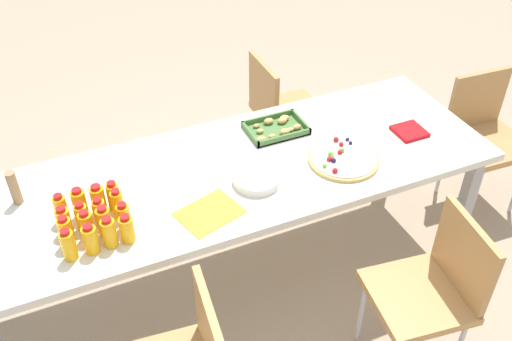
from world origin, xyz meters
The scene contains 27 objects.
ground_plane centered at (0.00, 0.00, 0.00)m, with size 12.00×12.00×0.00m, color tan.
party_table centered at (0.00, 0.00, 0.69)m, with size 2.52×0.85×0.75m.
chair_far_right centered at (0.61, 0.76, 0.50)m, with size 0.40×0.40×0.83m.
chair_end centered at (1.61, 0.04, 0.50)m, with size 0.42×0.42×0.83m.
chair_near_right centered at (0.59, -0.80, 0.50)m, with size 0.45×0.45×0.83m.
juice_bottle_0 centered at (-0.80, -0.26, 0.82)m, with size 0.06×0.06×0.15m.
juice_bottle_1 centered at (-0.72, -0.26, 0.81)m, with size 0.06×0.06×0.14m.
juice_bottle_2 centered at (-0.64, -0.26, 0.82)m, with size 0.06×0.06×0.14m.
juice_bottle_3 centered at (-0.57, -0.26, 0.81)m, with size 0.06×0.06×0.13m.
juice_bottle_4 centered at (-0.80, -0.18, 0.82)m, with size 0.06×0.06×0.15m.
juice_bottle_5 centered at (-0.72, -0.18, 0.82)m, with size 0.06×0.06×0.14m.
juice_bottle_6 centered at (-0.65, -0.19, 0.82)m, with size 0.06×0.06×0.15m.
juice_bottle_7 centered at (-0.57, -0.19, 0.81)m, with size 0.06×0.06×0.14m.
juice_bottle_8 centered at (-0.80, -0.11, 0.81)m, with size 0.06×0.06×0.14m.
juice_bottle_9 centered at (-0.73, -0.11, 0.81)m, with size 0.05×0.05×0.13m.
juice_bottle_10 centered at (-0.65, -0.11, 0.81)m, with size 0.06×0.06×0.13m.
juice_bottle_11 centered at (-0.57, -0.11, 0.82)m, with size 0.05×0.05×0.15m.
juice_bottle_12 centered at (-0.80, -0.03, 0.82)m, with size 0.05×0.05×0.14m.
juice_bottle_13 centered at (-0.72, -0.04, 0.82)m, with size 0.06×0.06×0.15m.
juice_bottle_14 centered at (-0.64, -0.04, 0.82)m, with size 0.06×0.06×0.14m.
juice_bottle_15 centered at (-0.58, -0.04, 0.82)m, with size 0.06×0.06×0.14m.
fruit_pizza centered at (0.50, -0.15, 0.76)m, with size 0.34×0.34×0.05m.
snack_tray centered at (0.32, 0.21, 0.76)m, with size 0.30×0.21×0.04m.
plate_stack centered at (0.05, -0.13, 0.77)m, with size 0.22×0.22×0.04m.
napkin_stack centered at (0.93, -0.08, 0.76)m, with size 0.15×0.15×0.02m, color red.
cardboard_tube centered at (-0.96, 0.17, 0.83)m, with size 0.04×0.04×0.16m, color #9E7A56.
paper_folder centered at (-0.22, -0.24, 0.75)m, with size 0.26×0.20×0.01m, color yellow.
Camera 1 is at (-0.77, -1.99, 2.43)m, focal length 40.36 mm.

